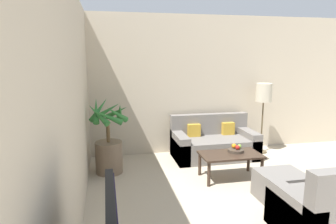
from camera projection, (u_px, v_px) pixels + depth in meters
wall_back at (240, 84)px, 6.14m from camera, size 7.65×0.06×2.70m
wall_left at (62, 128)px, 2.37m from camera, size 0.06×8.10×2.70m
potted_palm at (109, 145)px, 4.92m from camera, size 0.70×0.71×1.26m
sofa_loveseat at (214, 144)px, 5.72m from camera, size 1.56×0.81×0.79m
floor_lamp at (264, 96)px, 5.84m from camera, size 0.31×0.31×1.39m
coffee_table at (230, 157)px, 4.70m from camera, size 0.95×0.53×0.41m
fruit_bowl at (236, 151)px, 4.77m from camera, size 0.25×0.25×0.04m
apple_red at (237, 147)px, 4.74m from camera, size 0.07×0.07×0.07m
apple_green at (239, 146)px, 4.81m from camera, size 0.07×0.07×0.07m
orange_fruit at (234, 146)px, 4.82m from camera, size 0.08×0.08×0.08m
armchair at (326, 213)px, 3.15m from camera, size 0.90×0.82×0.89m
ottoman at (281, 186)px, 4.02m from camera, size 0.60×0.52×0.38m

